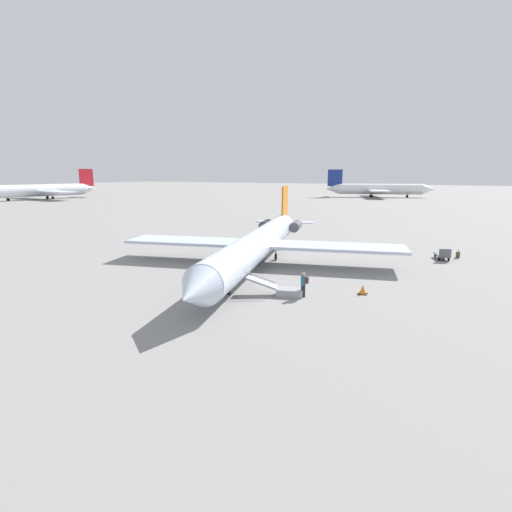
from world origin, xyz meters
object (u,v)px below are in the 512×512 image
(luggage_cart, at_px, (442,255))
(boarding_stairs, at_px, (284,290))
(airplane_far_left, at_px, (378,189))
(suitcase, at_px, (458,255))
(airplane_main, at_px, (260,242))
(passenger, at_px, (304,283))
(airplane_far_center, at_px, (43,190))

(luggage_cart, bearing_deg, boarding_stairs, -43.11)
(airplane_far_left, xyz_separation_m, suitcase, (104.39, 30.55, -2.61))
(airplane_main, xyz_separation_m, passenger, (7.76, 7.56, -1.03))
(passenger, height_order, luggage_cart, passenger)
(airplane_main, height_order, airplane_far_left, airplane_far_left)
(suitcase, bearing_deg, luggage_cart, -40.63)
(luggage_cart, bearing_deg, airplane_far_center, -125.74)
(airplane_far_center, distance_m, suitcase, 130.80)
(airplane_main, height_order, suitcase, airplane_main)
(airplane_far_center, height_order, suitcase, airplane_far_center)
(airplane_far_center, bearing_deg, suitcase, 79.62)
(airplane_main, distance_m, boarding_stairs, 10.35)
(airplane_far_left, xyz_separation_m, passenger, (123.97, 21.83, -1.94))
(airplane_main, height_order, airplane_far_center, airplane_far_center)
(passenger, bearing_deg, boarding_stairs, -1.45)
(passenger, height_order, suitcase, passenger)
(suitcase, bearing_deg, airplane_far_left, -163.69)
(airplane_main, bearing_deg, suitcase, 110.45)
(airplane_main, bearing_deg, passenger, 28.68)
(airplane_far_left, bearing_deg, passenger, -99.67)
(airplane_main, xyz_separation_m, airplane_far_left, (-116.21, -14.27, 0.91))
(luggage_cart, height_order, suitcase, luggage_cart)
(boarding_stairs, height_order, luggage_cart, boarding_stairs)
(luggage_cart, bearing_deg, airplane_main, -73.23)
(passenger, xyz_separation_m, suitcase, (-19.59, 8.72, -0.67))
(airplane_far_center, height_order, luggage_cart, airplane_far_center)
(airplane_main, bearing_deg, luggage_cart, 108.96)
(airplane_far_left, distance_m, passenger, 125.90)
(boarding_stairs, bearing_deg, passenger, 178.55)
(suitcase, bearing_deg, passenger, -23.99)
(airplane_far_center, relative_size, boarding_stairs, 9.70)
(passenger, bearing_deg, airplane_far_center, -42.15)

